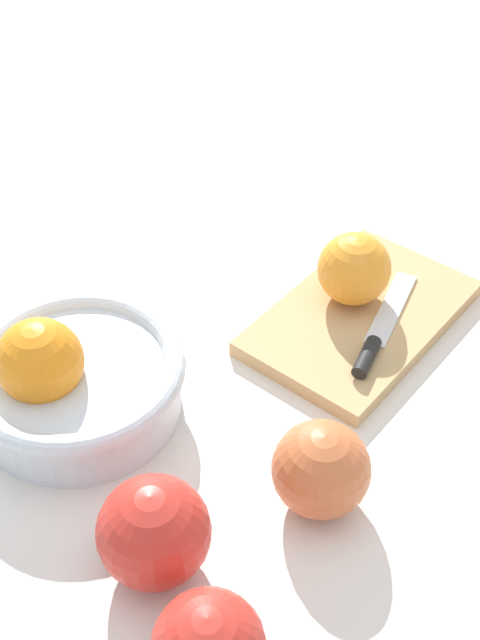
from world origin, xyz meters
TOP-DOWN VIEW (x-y plane):
  - ground_plane at (0.00, 0.00)m, footprint 2.40×2.40m
  - bowl at (-0.12, 0.14)m, footprint 0.18×0.18m
  - cutting_board at (0.12, 0.01)m, footprint 0.23×0.14m
  - orange_on_board at (0.13, 0.03)m, footprint 0.07×0.07m
  - knife at (0.10, -0.02)m, footprint 0.15×0.06m
  - apple_mid_left at (-0.19, -0.01)m, footprint 0.08×0.08m
  - apple_front_left at (-0.07, -0.07)m, footprint 0.08×0.08m

SIDE VIEW (x-z plane):
  - ground_plane at x=0.00m, z-range 0.00..0.00m
  - cutting_board at x=0.12m, z-range 0.00..0.02m
  - knife at x=0.10m, z-range 0.01..0.03m
  - bowl at x=-0.12m, z-range -0.01..0.09m
  - apple_front_left at x=-0.07m, z-range 0.00..0.08m
  - apple_mid_left at x=-0.19m, z-range 0.00..0.08m
  - orange_on_board at x=0.13m, z-range 0.02..0.09m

